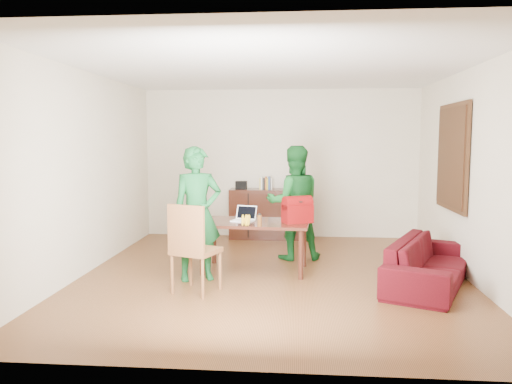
# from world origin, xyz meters

# --- Properties ---
(room) EXTENTS (5.20, 5.70, 2.90)m
(room) POSITION_xyz_m (0.01, 0.13, 1.31)
(room) COLOR #4A2C12
(room) RESTS_ON ground
(table) EXTENTS (1.51, 0.92, 0.68)m
(table) POSITION_xyz_m (-0.25, 0.24, 0.60)
(table) COLOR black
(table) RESTS_ON ground
(chair) EXTENTS (0.61, 0.60, 1.06)m
(chair) POSITION_xyz_m (-0.86, -0.79, 0.31)
(chair) COLOR brown
(chair) RESTS_ON ground
(person_near) EXTENTS (0.73, 0.61, 1.71)m
(person_near) POSITION_xyz_m (-0.94, -0.25, 0.85)
(person_near) COLOR #135927
(person_near) RESTS_ON ground
(person_far) EXTENTS (0.92, 0.77, 1.70)m
(person_far) POSITION_xyz_m (0.27, 0.99, 0.85)
(person_far) COLOR #145A20
(person_far) RESTS_ON ground
(laptop) EXTENTS (0.34, 0.28, 0.21)m
(laptop) POSITION_xyz_m (-0.42, 0.22, 0.73)
(laptop) COLOR white
(laptop) RESTS_ON table
(bananas) EXTENTS (0.18, 0.15, 0.06)m
(bananas) POSITION_xyz_m (-0.34, -0.13, 0.71)
(bananas) COLOR gold
(bananas) RESTS_ON table
(bottle) EXTENTS (0.07, 0.07, 0.17)m
(bottle) POSITION_xyz_m (-0.16, -0.14, 0.77)
(bottle) COLOR #5A3314
(bottle) RESTS_ON table
(red_bag) EXTENTS (0.44, 0.36, 0.28)m
(red_bag) POSITION_xyz_m (0.32, 0.20, 0.82)
(red_bag) COLOR #690707
(red_bag) RESTS_ON table
(sofa) EXTENTS (1.49, 2.08, 0.57)m
(sofa) POSITION_xyz_m (1.95, -0.26, 0.28)
(sofa) COLOR #380907
(sofa) RESTS_ON ground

